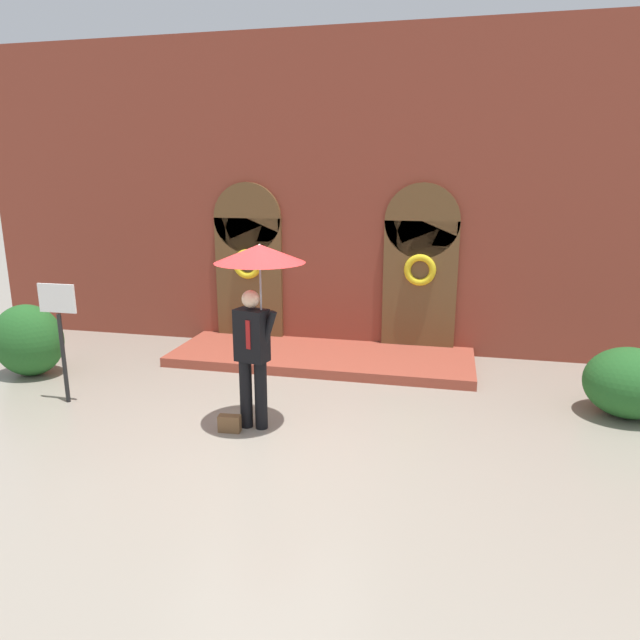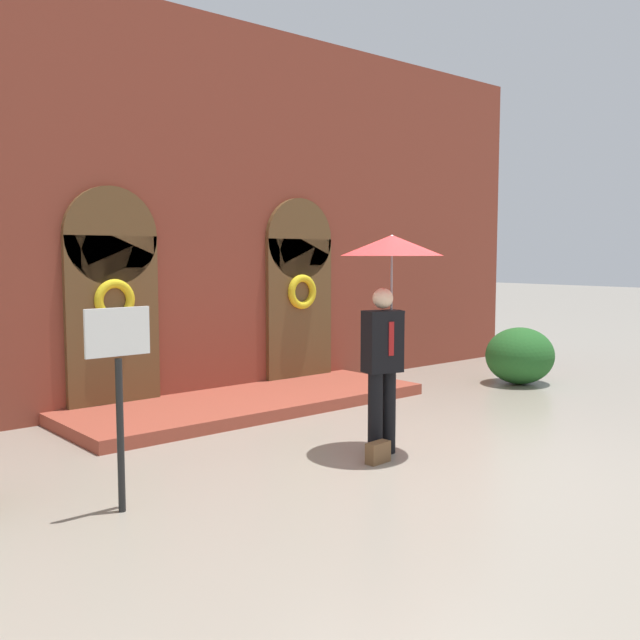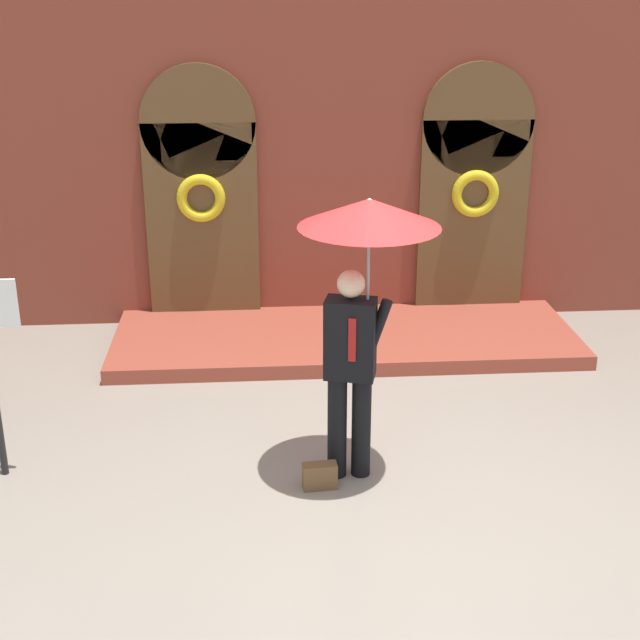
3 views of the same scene
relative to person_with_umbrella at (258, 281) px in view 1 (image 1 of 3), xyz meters
The scene contains 7 objects.
ground_plane 1.93m from the person_with_umbrella, 56.66° to the right, with size 80.00×80.00×0.00m, color gray.
building_facade 4.00m from the person_with_umbrella, 87.80° to the left, with size 14.00×2.30×5.60m.
person_with_umbrella is the anchor object (origin of this frame).
handbag 1.85m from the person_with_umbrella, 150.72° to the right, with size 0.28×0.12×0.22m, color brown.
sign_post 3.09m from the person_with_umbrella, behind, with size 0.56×0.06×1.72m.
shrub_left 4.64m from the person_with_umbrella, 165.47° to the left, with size 1.15×0.92×1.17m, color #235B23.
shrub_right 5.11m from the person_with_umbrella, 17.35° to the left, with size 1.17×1.10×0.94m, color #235B23.
Camera 1 is at (2.08, -6.21, 3.13)m, focal length 32.00 mm.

